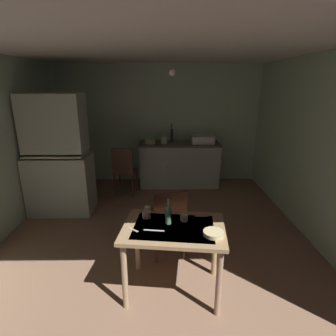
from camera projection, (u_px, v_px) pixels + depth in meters
The scene contains 22 objects.
ground_plane at pixel (157, 227), 4.05m from camera, with size 5.21×5.21×0.00m, color #89664E.
wall_back at pixel (159, 124), 5.74m from camera, with size 4.25×0.10×2.42m, color #B3D1AE.
wall_right at pixel (311, 147), 3.71m from camera, with size 0.10×4.31×2.42m, color #B3CFAF.
ceiling_slab at pixel (154, 46), 3.30m from camera, with size 4.25×4.31×0.10m, color silver.
hutch_cabinet at pixel (58, 159), 4.30m from camera, with size 0.99×0.56×1.90m.
counter_cabinet at pixel (179, 164), 5.62m from camera, with size 1.61×0.64×0.89m.
sink_basin at pixel (203, 139), 5.47m from camera, with size 0.44×0.34×0.15m.
hand_pump at pixel (172, 134), 5.48m from camera, with size 0.05×0.27×0.39m.
mixing_bowl_counter at pixel (150, 142), 5.42m from camera, with size 0.20×0.20×0.08m, color beige.
stoneware_crock at pixel (164, 140), 5.43m from camera, with size 0.13×0.13×0.13m, color beige.
dining_table at pixel (174, 237), 2.65m from camera, with size 1.05×0.79×0.73m.
chair_far_side at pixel (168, 221), 3.24m from camera, with size 0.47×0.47×0.89m.
chair_by_counter at pixel (124, 170), 5.06m from camera, with size 0.44×0.44×0.93m.
serving_bowl_wide at pixel (213, 233), 2.46m from camera, with size 0.19×0.19×0.04m, color beige.
mug_tall at pixel (147, 209), 2.89m from camera, with size 0.06×0.06×0.07m, color beige.
mug_dark at pixel (147, 215), 2.79m from camera, with size 0.09×0.09×0.06m, color tan.
teacup_cream at pixel (184, 217), 2.72m from camera, with size 0.07×0.07×0.07m, color beige.
glass_bottle at pixel (168, 214), 2.64m from camera, with size 0.06×0.06×0.26m.
table_knife at pixel (154, 230), 2.54m from camera, with size 0.20×0.02×0.01m, color silver.
teaspoon_near_bowl at pixel (201, 216), 2.82m from camera, with size 0.12×0.02×0.01m, color beige.
teaspoon_by_cup at pixel (133, 230), 2.56m from camera, with size 0.13×0.02×0.01m, color beige.
pendant_bulb at pixel (172, 73), 3.25m from camera, with size 0.08×0.08×0.08m, color #F9EFCC.
Camera 1 is at (0.12, -3.60, 2.05)m, focal length 29.10 mm.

